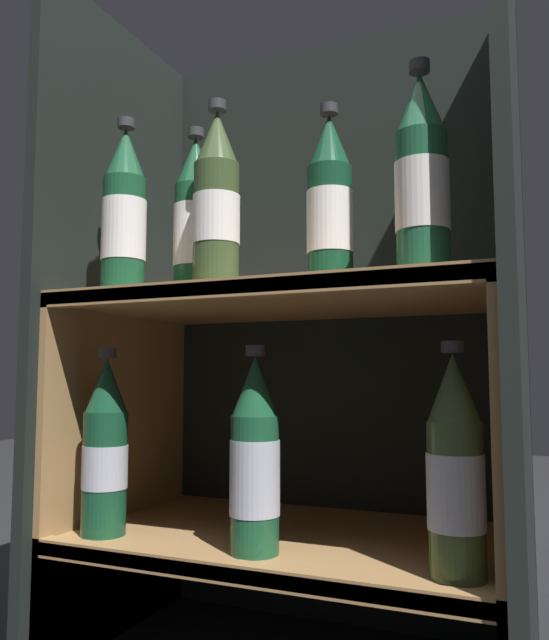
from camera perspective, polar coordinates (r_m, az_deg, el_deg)
The scene contains 13 objects.
fridge_back_wall at distance 1.14m, azimuth 5.07°, elevation -0.14°, with size 0.67×0.02×1.05m, color black.
fridge_side_left at distance 1.11m, azimuth -14.28°, elevation 0.12°, with size 0.02×0.42×1.05m, color black.
fridge_side_right at distance 0.89m, azimuth 21.16°, elevation 1.66°, with size 0.02×0.42×1.05m, color black.
shelf_lower at distance 0.97m, azimuth 1.14°, elevation -20.89°, with size 0.63×0.38×0.20m.
shelf_upper at distance 0.94m, azimuth 1.20°, elevation -6.75°, with size 0.63×0.38×0.55m.
bottle_upper_front_0 at distance 0.98m, azimuth -13.59°, elevation 9.15°, with size 0.07×0.07×0.27m.
bottle_upper_front_1 at distance 0.90m, azimuth -5.33°, elevation 10.48°, with size 0.07×0.07×0.27m.
bottle_upper_front_2 at distance 0.81m, azimuth 13.32°, elevation 12.36°, with size 0.07×0.07×0.27m.
bottle_upper_back_0 at distance 1.00m, azimuth -7.29°, elevation 8.78°, with size 0.07×0.07×0.27m.
bottle_upper_back_1 at distance 0.91m, azimuth 5.08°, elevation 10.19°, with size 0.07×0.07×0.27m.
bottle_lower_front_0 at distance 0.97m, azimuth -15.22°, elevation -11.46°, with size 0.07×0.07×0.27m.
bottle_lower_front_1 at distance 0.84m, azimuth -1.73°, elevation -12.78°, with size 0.07×0.07×0.27m.
bottle_lower_front_2 at distance 0.77m, azimuth 16.21°, elevation -13.22°, with size 0.07×0.07×0.27m.
Camera 1 is at (0.35, -0.69, 0.42)m, focal length 35.00 mm.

